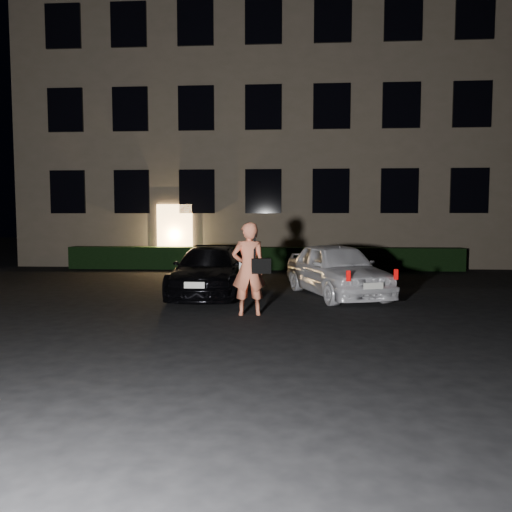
{
  "coord_description": "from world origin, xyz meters",
  "views": [
    {
      "loc": [
        1.0,
        -8.5,
        1.98
      ],
      "look_at": [
        0.31,
        2.0,
        1.17
      ],
      "focal_mm": 35.0,
      "sensor_mm": 36.0,
      "label": 1
    }
  ],
  "objects": [
    {
      "name": "sedan",
      "position": [
        -1.04,
        4.18,
        0.61
      ],
      "size": [
        1.84,
        4.29,
        1.22
      ],
      "rotation": [
        0.0,
        0.0,
        0.01
      ],
      "color": "black",
      "rests_on": "ground"
    },
    {
      "name": "hedge",
      "position": [
        0.0,
        10.5,
        0.42
      ],
      "size": [
        15.0,
        0.7,
        0.85
      ],
      "primitive_type": "cube",
      "color": "black",
      "rests_on": "ground"
    },
    {
      "name": "hatch",
      "position": [
        2.2,
        4.11,
        0.68
      ],
      "size": [
        2.78,
        4.29,
        1.36
      ],
      "rotation": [
        0.0,
        0.0,
        0.32
      ],
      "color": "white",
      "rests_on": "ground"
    },
    {
      "name": "ground",
      "position": [
        0.0,
        0.0,
        0.0
      ],
      "size": [
        80.0,
        80.0,
        0.0
      ],
      "primitive_type": "plane",
      "color": "black",
      "rests_on": "ground"
    },
    {
      "name": "building",
      "position": [
        -0.0,
        14.99,
        6.0
      ],
      "size": [
        20.0,
        8.11,
        12.0
      ],
      "color": "#675B4A",
      "rests_on": "ground"
    },
    {
      "name": "man",
      "position": [
        0.2,
        1.49,
        0.95
      ],
      "size": [
        0.84,
        0.57,
        1.89
      ],
      "rotation": [
        0.0,
        0.0,
        3.32
      ],
      "color": "#F47E58",
      "rests_on": "ground"
    }
  ]
}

